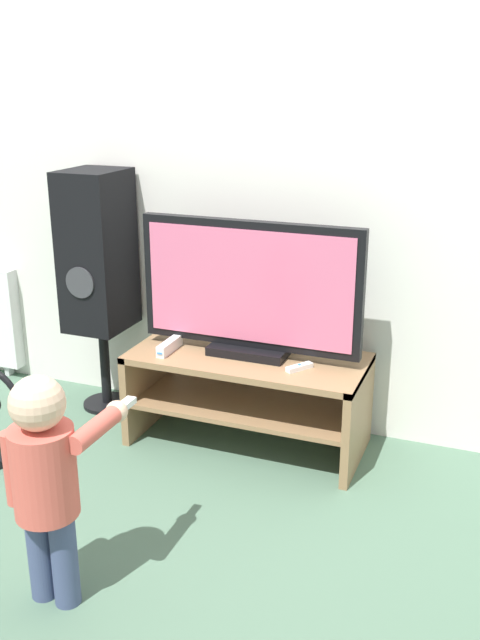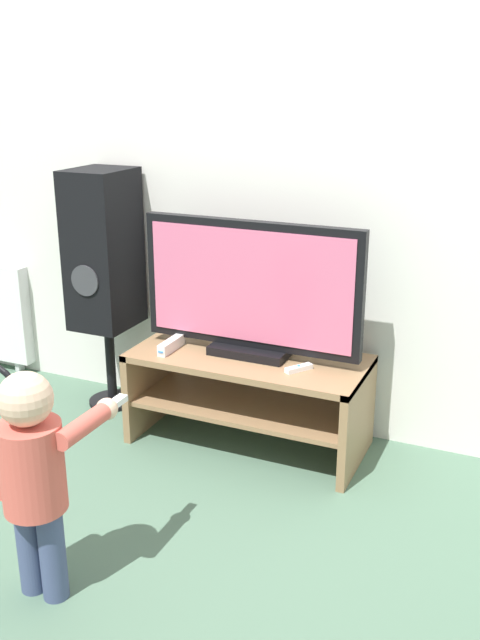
{
  "view_description": "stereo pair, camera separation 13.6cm",
  "coord_description": "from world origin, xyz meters",
  "px_view_note": "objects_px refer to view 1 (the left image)",
  "views": [
    {
      "loc": [
        1.07,
        -2.59,
        1.65
      ],
      "look_at": [
        0.0,
        0.15,
        0.65
      ],
      "focal_mm": 40.0,
      "sensor_mm": 36.0,
      "label": 1
    },
    {
      "loc": [
        1.19,
        -2.54,
        1.65
      ],
      "look_at": [
        0.0,
        0.15,
        0.65
      ],
      "focal_mm": 40.0,
      "sensor_mm": 36.0,
      "label": 2
    }
  ],
  "objects_px": {
    "television": "(250,290)",
    "child": "(47,472)",
    "speaker_tower": "(98,255)",
    "game_console": "(170,346)",
    "remote_primary": "(299,367)"
  },
  "relations": [
    {
      "from": "television",
      "to": "speaker_tower",
      "type": "height_order",
      "value": "speaker_tower"
    },
    {
      "from": "game_console",
      "to": "child",
      "type": "xyz_separation_m",
      "value": [
        0.15,
        -1.14,
        0.0
      ]
    },
    {
      "from": "remote_primary",
      "to": "speaker_tower",
      "type": "distance_m",
      "value": 1.18
    },
    {
      "from": "television",
      "to": "remote_primary",
      "type": "height_order",
      "value": "television"
    },
    {
      "from": "television",
      "to": "game_console",
      "type": "relative_size",
      "value": 5.05
    },
    {
      "from": "game_console",
      "to": "speaker_tower",
      "type": "xyz_separation_m",
      "value": [
        -0.48,
        0.19,
        0.34
      ]
    },
    {
      "from": "game_console",
      "to": "child",
      "type": "height_order",
      "value": "child"
    },
    {
      "from": "remote_primary",
      "to": "speaker_tower",
      "type": "xyz_separation_m",
      "value": [
        -1.11,
        0.18,
        0.36
      ]
    },
    {
      "from": "child",
      "to": "remote_primary",
      "type": "bearing_deg",
      "value": 67.41
    },
    {
      "from": "television",
      "to": "child",
      "type": "xyz_separation_m",
      "value": [
        -0.21,
        -1.25,
        -0.27
      ]
    },
    {
      "from": "television",
      "to": "child",
      "type": "height_order",
      "value": "television"
    },
    {
      "from": "speaker_tower",
      "to": "game_console",
      "type": "bearing_deg",
      "value": -21.65
    },
    {
      "from": "child",
      "to": "television",
      "type": "bearing_deg",
      "value": 80.44
    },
    {
      "from": "television",
      "to": "child",
      "type": "distance_m",
      "value": 1.3
    },
    {
      "from": "television",
      "to": "speaker_tower",
      "type": "xyz_separation_m",
      "value": [
        -0.84,
        0.09,
        0.07
      ]
    }
  ]
}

